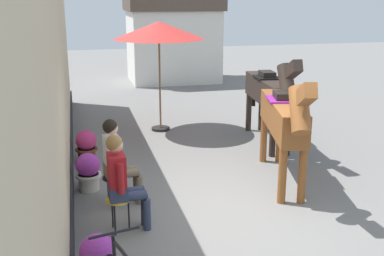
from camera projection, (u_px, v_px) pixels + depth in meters
The scene contains 10 objects.
ground_plane at pixel (190, 153), 9.92m from camera, with size 40.00×40.00×0.00m, color slate.
pub_facade_wall at pixel (55, 102), 7.52m from camera, with size 0.34×14.00×3.40m.
distant_cottage at pixel (173, 33), 17.76m from camera, with size 3.40×2.60×3.50m.
seated_visitor_near at pixel (122, 178), 6.46m from camera, with size 0.61×0.49×1.39m.
seated_visitor_far at pixel (117, 158), 7.25m from camera, with size 0.61×0.49×1.39m.
saddled_horse_near at pixel (284, 118), 8.05m from camera, with size 0.98×2.95×2.06m.
saddled_horse_far at pixel (269, 92), 10.22m from camera, with size 0.67×2.99×2.06m.
flower_planter_inner_far at pixel (88, 171), 7.96m from camera, with size 0.43×0.43×0.64m.
flower_planter_farthest at pixel (86, 146), 9.29m from camera, with size 0.43×0.43×0.64m.
cafe_parasol at pixel (159, 31), 10.96m from camera, with size 2.10×2.10×2.58m.
Camera 1 is at (-2.20, -6.15, 3.17)m, focal length 44.71 mm.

